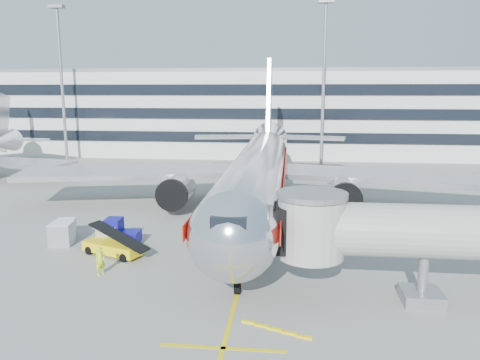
# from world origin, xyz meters

# --- Properties ---
(ground) EXTENTS (180.00, 180.00, 0.00)m
(ground) POSITION_xyz_m (0.00, 0.00, 0.00)
(ground) COLOR gray
(ground) RESTS_ON ground
(lead_in_line) EXTENTS (0.25, 70.00, 0.01)m
(lead_in_line) POSITION_xyz_m (0.00, 10.00, 0.01)
(lead_in_line) COLOR #DCC30B
(lead_in_line) RESTS_ON ground
(stop_bar) EXTENTS (6.00, 0.25, 0.01)m
(stop_bar) POSITION_xyz_m (0.00, -14.00, 0.01)
(stop_bar) COLOR #DCC30B
(stop_bar) RESTS_ON ground
(main_jet) EXTENTS (50.95, 48.70, 16.06)m
(main_jet) POSITION_xyz_m (0.00, 11.72, 4.23)
(main_jet) COLOR silver
(main_jet) RESTS_ON ground
(jet_bridge) EXTENTS (17.80, 4.50, 7.00)m
(jet_bridge) POSITION_xyz_m (12.18, -8.00, 3.87)
(jet_bridge) COLOR silver
(jet_bridge) RESTS_ON ground
(terminal) EXTENTS (150.00, 24.25, 15.60)m
(terminal) POSITION_xyz_m (0.00, 57.95, 7.80)
(terminal) COLOR silver
(terminal) RESTS_ON ground
(light_mast_west) EXTENTS (2.40, 1.20, 25.45)m
(light_mast_west) POSITION_xyz_m (-35.00, 42.00, 14.88)
(light_mast_west) COLOR gray
(light_mast_west) RESTS_ON ground
(light_mast_centre) EXTENTS (2.40, 1.20, 25.45)m
(light_mast_centre) POSITION_xyz_m (8.00, 42.00, 14.88)
(light_mast_centre) COLOR gray
(light_mast_centre) RESTS_ON ground
(belt_loader) EXTENTS (4.86, 3.21, 2.29)m
(belt_loader) POSITION_xyz_m (-9.78, -2.34, 0.65)
(belt_loader) COLOR yellow
(belt_loader) RESTS_ON ground
(baggage_tug) EXTENTS (2.83, 1.86, 2.09)m
(baggage_tug) POSITION_xyz_m (-10.17, -0.01, 0.91)
(baggage_tug) COLOR #0C0B82
(baggage_tug) RESTS_ON ground
(cargo_container_left) EXTENTS (1.82, 1.82, 1.75)m
(cargo_container_left) POSITION_xyz_m (-14.61, -0.49, 0.88)
(cargo_container_left) COLOR #B3B6BB
(cargo_container_left) RESTS_ON ground
(cargo_container_right) EXTENTS (1.70, 1.70, 1.51)m
(cargo_container_right) POSITION_xyz_m (-15.18, 1.33, 0.76)
(cargo_container_right) COLOR #B3B6BB
(cargo_container_right) RESTS_ON ground
(cargo_container_front) EXTENTS (1.81, 1.81, 1.59)m
(cargo_container_front) POSITION_xyz_m (-11.00, -0.35, 0.80)
(cargo_container_front) COLOR #B3B6BB
(cargo_container_front) RESTS_ON ground
(ramp_worker) EXTENTS (0.78, 0.84, 1.92)m
(ramp_worker) POSITION_xyz_m (-9.17, -6.08, 0.96)
(ramp_worker) COLOR #C7F519
(ramp_worker) RESTS_ON ground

